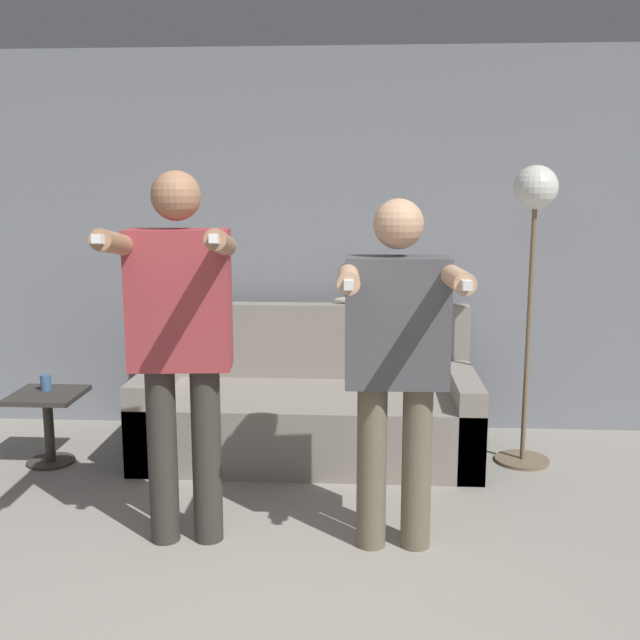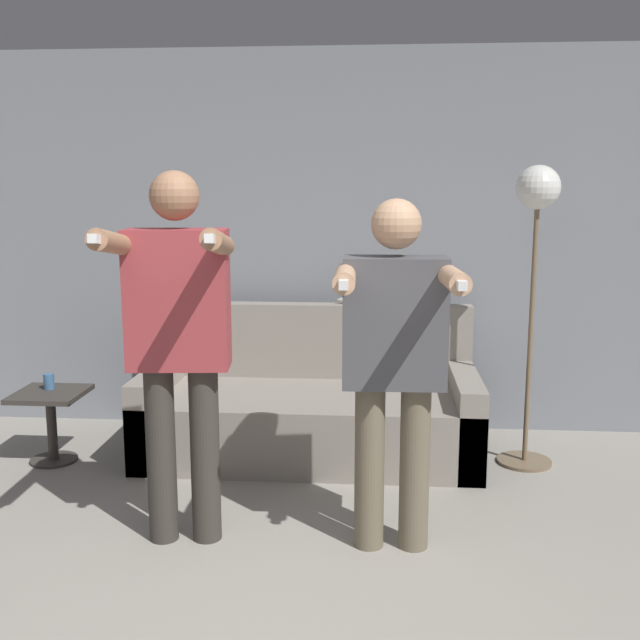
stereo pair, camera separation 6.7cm
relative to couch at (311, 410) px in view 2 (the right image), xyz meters
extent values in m
cube|color=gray|center=(0.02, 0.58, 1.03)|extent=(10.00, 0.05, 2.60)
cube|color=gray|center=(0.00, -0.05, -0.07)|extent=(2.09, 0.94, 0.41)
cube|color=gray|center=(0.00, 0.35, 0.39)|extent=(2.09, 0.14, 0.50)
cube|color=gray|center=(-0.97, -0.05, 0.00)|extent=(0.16, 0.94, 0.55)
cube|color=gray|center=(0.97, -0.05, 0.00)|extent=(0.16, 0.94, 0.55)
cylinder|color=#38332D|center=(-0.60, -1.26, 0.15)|extent=(0.14, 0.14, 0.86)
cylinder|color=#38332D|center=(-0.39, -1.24, 0.15)|extent=(0.14, 0.14, 0.86)
cube|color=#9E383D|center=(-0.50, -1.25, 0.90)|extent=(0.48, 0.26, 0.64)
sphere|color=#9E7051|center=(-0.50, -1.25, 1.37)|extent=(0.23, 0.23, 0.23)
cylinder|color=#9E7051|center=(-0.69, -1.52, 1.18)|extent=(0.14, 0.51, 0.16)
cube|color=white|center=(-0.67, -1.76, 1.21)|extent=(0.05, 0.13, 0.05)
cylinder|color=#9E7051|center=(-0.25, -1.48, 1.18)|extent=(0.14, 0.51, 0.16)
cube|color=white|center=(-0.23, -1.72, 1.21)|extent=(0.05, 0.13, 0.05)
cylinder|color=#6B604C|center=(0.39, -1.25, 0.12)|extent=(0.14, 0.14, 0.79)
cylinder|color=#6B604C|center=(0.60, -1.25, 0.12)|extent=(0.14, 0.14, 0.79)
cube|color=#4C4C51|center=(0.50, -1.25, 0.81)|extent=(0.47, 0.23, 0.59)
sphere|color=tan|center=(0.50, -1.25, 1.25)|extent=(0.22, 0.22, 0.22)
cylinder|color=tan|center=(0.28, -1.51, 1.04)|extent=(0.10, 0.50, 0.10)
cube|color=white|center=(0.29, -1.76, 1.05)|extent=(0.04, 0.12, 0.04)
cylinder|color=tan|center=(0.73, -1.49, 1.04)|extent=(0.10, 0.50, 0.10)
cube|color=white|center=(0.73, -1.74, 1.05)|extent=(0.04, 0.12, 0.04)
ellipsoid|color=#B7AD9E|center=(0.39, 0.35, 0.70)|extent=(0.31, 0.12, 0.12)
sphere|color=#B7AD9E|center=(0.53, 0.35, 0.75)|extent=(0.11, 0.11, 0.11)
ellipsoid|color=#B7AD9E|center=(0.23, 0.37, 0.66)|extent=(0.17, 0.04, 0.04)
cone|color=#B7AD9E|center=(0.51, 0.33, 0.79)|extent=(0.03, 0.03, 0.03)
cone|color=#B7AD9E|center=(0.51, 0.37, 0.79)|extent=(0.03, 0.03, 0.03)
cylinder|color=#756047|center=(1.34, -0.10, -0.26)|extent=(0.33, 0.33, 0.02)
cylinder|color=#756047|center=(1.34, -0.10, 0.53)|extent=(0.03, 0.03, 1.61)
sphere|color=white|center=(1.34, -0.10, 1.41)|extent=(0.26, 0.26, 0.26)
cylinder|color=#38332D|center=(-1.58, -0.29, -0.27)|extent=(0.29, 0.29, 0.02)
cylinder|color=#38332D|center=(-1.58, -0.29, -0.07)|extent=(0.06, 0.06, 0.42)
cube|color=#38332D|center=(-1.58, -0.29, 0.16)|extent=(0.41, 0.41, 0.03)
cylinder|color=#3D6693|center=(-1.61, -0.24, 0.22)|extent=(0.06, 0.06, 0.10)
camera|label=1|loc=(0.35, -4.59, 1.42)|focal=42.00mm
camera|label=2|loc=(0.42, -4.59, 1.42)|focal=42.00mm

